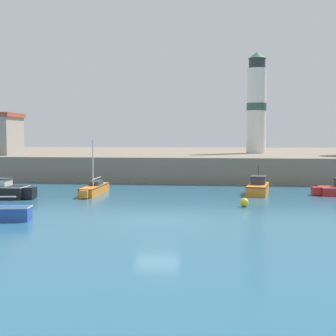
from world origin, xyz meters
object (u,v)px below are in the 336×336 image
(sailboat_orange_2, at_px, (94,189))
(motorboat_orange_1, at_px, (258,187))
(lighthouse, at_px, (257,105))
(mooring_buoy, at_px, (244,202))

(sailboat_orange_2, bearing_deg, motorboat_orange_1, 7.30)
(lighthouse, bearing_deg, mooring_buoy, -95.91)
(sailboat_orange_2, bearing_deg, mooring_buoy, -24.99)
(mooring_buoy, distance_m, lighthouse, 28.41)
(lighthouse, bearing_deg, motorboat_orange_1, -93.72)
(motorboat_orange_1, relative_size, lighthouse, 0.44)
(motorboat_orange_1, bearing_deg, sailboat_orange_2, -172.70)
(mooring_buoy, xyz_separation_m, lighthouse, (2.80, 27.02, 8.34))
(mooring_buoy, bearing_deg, motorboat_orange_1, 78.31)
(motorboat_orange_1, bearing_deg, lighthouse, 86.28)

